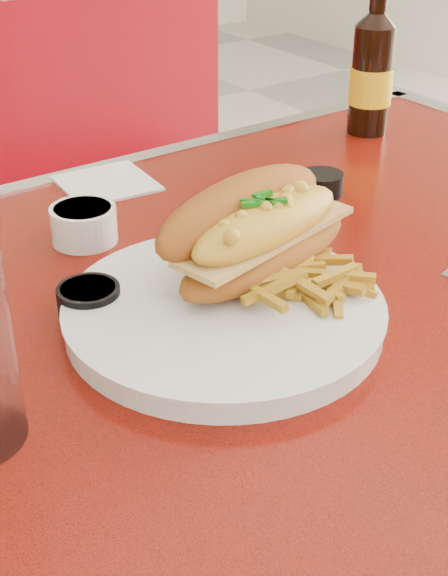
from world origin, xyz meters
TOP-DOWN VIEW (x-y plane):
  - diner_table at (0.00, 0.00)m, footprint 1.23×0.83m
  - booth_bench_far at (0.00, 0.81)m, footprint 1.20×0.51m
  - dinner_plate at (-0.10, -0.04)m, footprint 0.34×0.34m
  - mac_hoagie at (-0.03, 0.00)m, footprint 0.26×0.16m
  - fries_pile at (-0.02, -0.05)m, footprint 0.15×0.14m
  - fork at (-0.02, -0.04)m, footprint 0.04×0.14m
  - gravy_ramekin at (-0.13, 0.20)m, footprint 0.08×0.08m
  - sauce_cup_left at (-0.20, 0.05)m, footprint 0.07×0.07m
  - sauce_cup_right at (0.19, 0.15)m, footprint 0.07×0.07m
  - beer_bottle at (0.41, 0.29)m, footprint 0.08×0.08m
  - paper_napkin at (-0.03, 0.34)m, footprint 0.13×0.13m

SIDE VIEW (x-z plane):
  - booth_bench_far at x=0.00m, z-range -0.16..0.74m
  - diner_table at x=0.00m, z-range 0.22..0.99m
  - paper_napkin at x=-0.03m, z-range 0.77..0.77m
  - dinner_plate at x=-0.10m, z-range 0.77..0.79m
  - sauce_cup_right at x=0.19m, z-range 0.77..0.80m
  - sauce_cup_left at x=-0.20m, z-range 0.77..0.80m
  - fork at x=-0.02m, z-range 0.79..0.79m
  - gravy_ramekin at x=-0.13m, z-range 0.77..0.81m
  - fries_pile at x=-0.02m, z-range 0.79..0.82m
  - mac_hoagie at x=-0.03m, z-range 0.78..0.89m
  - beer_bottle at x=0.41m, z-range 0.74..1.00m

